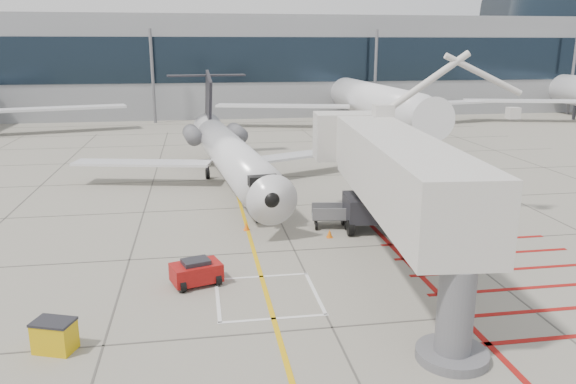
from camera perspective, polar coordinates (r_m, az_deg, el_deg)
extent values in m
plane|color=gray|center=(24.48, 2.28, -9.21)|extent=(260.00, 260.00, 0.00)
cone|color=orange|center=(31.12, -4.25, -3.49)|extent=(0.32, 0.32, 0.45)
cone|color=#DB600B|center=(29.96, 4.24, -4.22)|extent=(0.33, 0.33, 0.45)
cube|color=gray|center=(93.11, -0.24, 12.88)|extent=(180.00, 28.00, 14.00)
cube|color=black|center=(79.24, 1.39, 13.29)|extent=(180.00, 0.10, 6.00)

